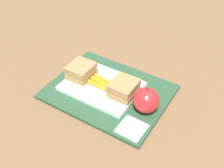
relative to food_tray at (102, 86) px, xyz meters
The scene contains 8 objects.
ground_plane 0.03m from the food_tray, ahead, with size 2.40×2.40×0.00m, color brown.
lunchbag_mat 0.03m from the food_tray, ahead, with size 0.36×0.28×0.01m, color #284C33.
food_tray is the anchor object (origin of this frame).
sandwich_half_left 0.08m from the food_tray, behind, with size 0.07×0.08×0.04m.
sandwich_half_right 0.08m from the food_tray, ahead, with size 0.07×0.08×0.04m.
carrot_sticks_bundle 0.01m from the food_tray, 155.06° to the right, with size 0.08×0.04×0.02m.
apple 0.16m from the food_tray, ahead, with size 0.07×0.07×0.09m.
paper_napkin 0.19m from the food_tray, 30.97° to the right, with size 0.07×0.07×0.00m, color white.
Camera 1 is at (0.35, -0.54, 0.60)m, focal length 45.28 mm.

